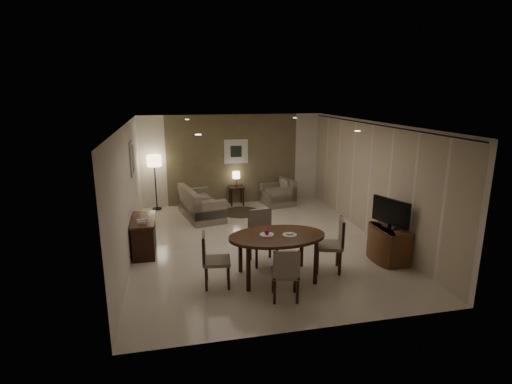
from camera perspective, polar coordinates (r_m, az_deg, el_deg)
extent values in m
cube|color=beige|center=(9.20, 0.27, -7.26)|extent=(5.50, 7.00, 0.00)
cube|color=white|center=(8.58, 0.29, 9.75)|extent=(5.50, 7.00, 0.00)
cube|color=olive|center=(12.17, -3.35, 4.66)|extent=(5.50, 0.00, 2.70)
cube|color=beige|center=(8.63, -17.83, 0.00)|extent=(0.00, 7.00, 2.70)
cube|color=beige|center=(9.76, 16.25, 1.71)|extent=(0.00, 7.00, 2.70)
cube|color=olive|center=(12.15, -3.34, 4.65)|extent=(3.96, 0.03, 2.70)
cylinder|color=black|center=(9.54, 16.41, 9.28)|extent=(0.03, 6.80, 0.03)
cube|color=silver|center=(12.10, -2.87, 5.82)|extent=(0.72, 0.03, 0.72)
cube|color=black|center=(12.09, -2.86, 5.81)|extent=(0.34, 0.01, 0.34)
cube|color=silver|center=(9.70, -17.27, 4.58)|extent=(0.03, 0.60, 0.80)
cube|color=gray|center=(9.70, -17.18, 4.59)|extent=(0.01, 0.46, 0.64)
cylinder|color=white|center=(6.60, -8.25, 8.11)|extent=(0.10, 0.10, 0.01)
cylinder|color=white|center=(7.36, 14.30, 8.44)|extent=(0.10, 0.10, 0.01)
cylinder|color=white|center=(10.18, -9.83, 10.18)|extent=(0.10, 0.10, 0.01)
cylinder|color=white|center=(10.69, 5.59, 10.50)|extent=(0.10, 0.10, 0.01)
cylinder|color=white|center=(7.28, 1.56, -6.11)|extent=(0.26, 0.26, 0.02)
cylinder|color=white|center=(7.29, 4.82, -6.13)|extent=(0.26, 0.26, 0.02)
sphere|color=#9F123B|center=(7.26, 1.56, -5.72)|extent=(0.09, 0.09, 0.09)
cube|color=white|center=(7.28, 4.83, -5.96)|extent=(0.12, 0.08, 0.03)
cylinder|color=#393420|center=(11.43, -2.08, -2.89)|extent=(1.12, 1.12, 0.01)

